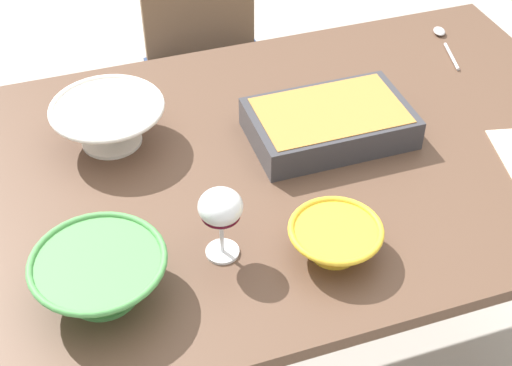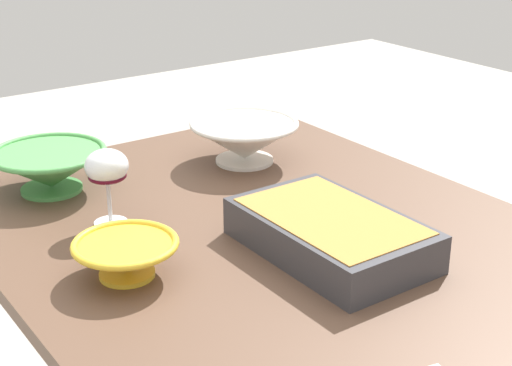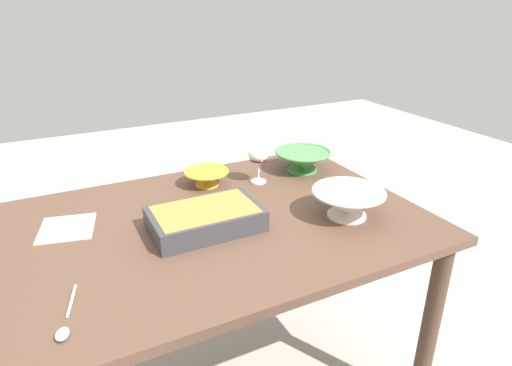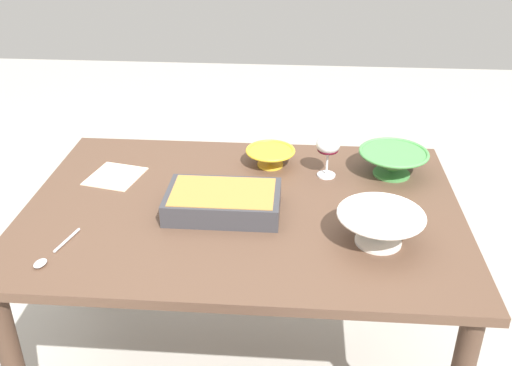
% 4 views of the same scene
% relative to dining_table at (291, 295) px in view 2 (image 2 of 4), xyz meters
% --- Properties ---
extents(dining_table, '(1.38, 0.96, 0.76)m').
position_rel_dining_table_xyz_m(dining_table, '(0.00, 0.00, 0.00)').
color(dining_table, brown).
rests_on(dining_table, ground_plane).
extents(wine_glass, '(0.08, 0.08, 0.15)m').
position_rel_dining_table_xyz_m(wine_glass, '(0.27, 0.22, 0.21)').
color(wine_glass, white).
rests_on(wine_glass, dining_table).
extents(casserole_dish, '(0.35, 0.22, 0.07)m').
position_rel_dining_table_xyz_m(casserole_dish, '(-0.06, -0.04, 0.14)').
color(casserole_dish, '#38383D').
rests_on(casserole_dish, dining_table).
extents(mixing_bowl, '(0.18, 0.18, 0.06)m').
position_rel_dining_table_xyz_m(mixing_bowl, '(0.07, 0.29, 0.14)').
color(mixing_bowl, yellow).
rests_on(mixing_bowl, dining_table).
extents(small_bowl, '(0.25, 0.25, 0.10)m').
position_rel_dining_table_xyz_m(small_bowl, '(0.41, -0.18, 0.15)').
color(small_bowl, white).
rests_on(small_bowl, dining_table).
extents(serving_bowl, '(0.24, 0.24, 0.09)m').
position_rel_dining_table_xyz_m(serving_bowl, '(0.50, 0.25, 0.15)').
color(serving_bowl, '#4C994C').
rests_on(serving_bowl, dining_table).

